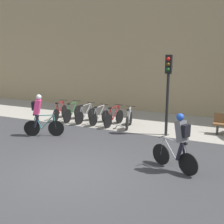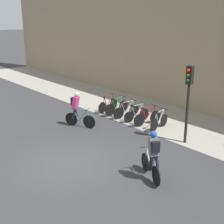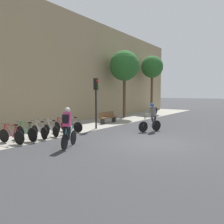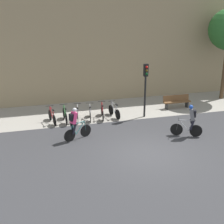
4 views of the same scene
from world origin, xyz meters
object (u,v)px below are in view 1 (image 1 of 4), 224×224
Objects in this scene: cyclist_pink at (39,114)px; cyclist_grey at (179,141)px; parked_bike_0 at (60,112)px; traffic_light_pole at (168,80)px; parked_bike_1 at (73,113)px; parked_bike_3 at (100,116)px; parked_bike_2 at (86,115)px; parked_bike_4 at (114,118)px; parked_bike_5 at (129,119)px.

cyclist_grey is (6.01, -1.12, -0.00)m from cyclist_pink.
cyclist_grey is at bearing -29.50° from parked_bike_0.
cyclist_pink is 1.07× the size of parked_bike_0.
parked_bike_0 is (-6.96, 3.94, -0.55)m from cyclist_grey.
traffic_light_pole is (4.76, 2.38, 1.40)m from cyclist_pink.
cyclist_grey is 3.97m from traffic_light_pole.
traffic_light_pole reaches higher than parked_bike_1.
cyclist_grey is at bearing -40.27° from parked_bike_3.
traffic_light_pole is at bearing -5.89° from parked_bike_2.
parked_bike_2 is 0.49× the size of traffic_light_pole.
parked_bike_4 is at bearing 0.00° from parked_bike_0.
parked_bike_0 is 3.08m from parked_bike_4.
parked_bike_3 is at bearing 172.79° from traffic_light_pole.
cyclist_grey is 7.35m from parked_bike_1.
parked_bike_0 is 1.54m from parked_bike_2.
parked_bike_3 is 3.95m from traffic_light_pole.
parked_bike_1 is at bearing 179.95° from parked_bike_2.
parked_bike_5 reaches higher than parked_bike_3.
cyclist_pink reaches higher than parked_bike_0.
parked_bike_4 is at bearing -179.96° from parked_bike_5.
traffic_light_pole reaches higher than parked_bike_3.
parked_bike_0 reaches higher than parked_bike_5.
cyclist_grey is at bearing -70.49° from traffic_light_pole.
parked_bike_2 is at bearing -0.01° from parked_bike_0.
cyclist_pink is 4.08m from parked_bike_5.
cyclist_pink and cyclist_grey have the same top height.
cyclist_pink reaches higher than parked_bike_3.
cyclist_pink is 3.57m from parked_bike_4.
parked_bike_1 is (-0.18, 2.81, -0.53)m from cyclist_pink.
cyclist_grey reaches higher than parked_bike_5.
cyclist_grey reaches higher than parked_bike_3.
parked_bike_5 is at bearing 0.04° from parked_bike_4.
traffic_light_pole is (3.40, -0.43, 1.96)m from parked_bike_3.
parked_bike_2 is at bearing -179.98° from parked_bike_5.
parked_bike_0 is 6.05m from traffic_light_pole.
parked_bike_4 reaches higher than parked_bike_2.
parked_bike_2 is 0.98× the size of parked_bike_4.
parked_bike_3 is (1.36, 2.81, -0.57)m from cyclist_pink.
parked_bike_4 is at bearing 0.01° from parked_bike_2.
cyclist_grey is 1.02× the size of parked_bike_1.
cyclist_grey reaches higher than parked_bike_0.
cyclist_pink is at bearing -71.30° from parked_bike_0.
cyclist_grey is at bearing -10.60° from cyclist_pink.
cyclist_pink is 1.13× the size of parked_bike_3.
traffic_light_pole reaches higher than cyclist_grey.
parked_bike_1 is 1.54m from parked_bike_3.
parked_bike_1 is 0.77m from parked_bike_2.
parked_bike_0 is 2.31m from parked_bike_3.
traffic_light_pole reaches higher than parked_bike_0.
cyclist_grey is 1.13× the size of parked_bike_3.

